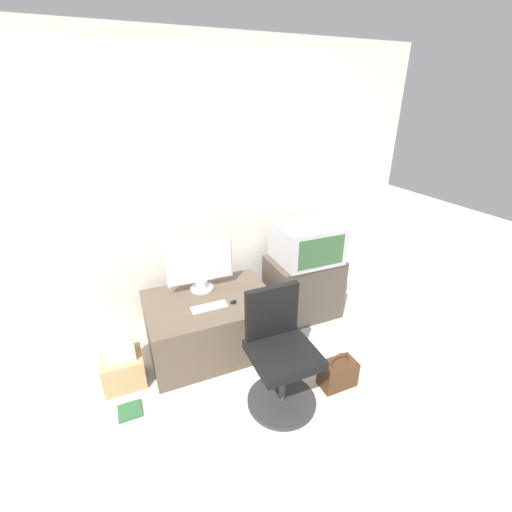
{
  "coord_description": "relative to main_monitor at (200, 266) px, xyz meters",
  "views": [
    {
      "loc": [
        -0.77,
        -1.73,
        2.12
      ],
      "look_at": [
        0.37,
        0.94,
        0.76
      ],
      "focal_mm": 24.0,
      "sensor_mm": 36.0,
      "label": 1
    }
  ],
  "objects": [
    {
      "name": "cardboard_box_lower",
      "position": [
        -0.77,
        -0.36,
        -0.62
      ],
      "size": [
        0.32,
        0.27,
        0.27
      ],
      "color": "tan",
      "rests_on": "ground_plane"
    },
    {
      "name": "cardboard_box_upper",
      "position": [
        -0.77,
        -0.36,
        -0.32
      ],
      "size": [
        0.23,
        0.18,
        0.33
      ],
      "color": "beige",
      "rests_on": "cardboard_box_lower"
    },
    {
      "name": "book",
      "position": [
        -0.76,
        -0.68,
        -0.74
      ],
      "size": [
        0.16,
        0.16,
        0.02
      ],
      "color": "#2D6638",
      "rests_on": "ground_plane"
    },
    {
      "name": "main_monitor",
      "position": [
        0.0,
        0.0,
        0.0
      ],
      "size": [
        0.6,
        0.21,
        0.48
      ],
      "color": "silver",
      "rests_on": "desk"
    },
    {
      "name": "handbag",
      "position": [
        0.8,
        -1.05,
        -0.64
      ],
      "size": [
        0.29,
        0.17,
        0.32
      ],
      "color": "#4C2D19",
      "rests_on": "ground_plane"
    },
    {
      "name": "side_stand",
      "position": [
        1.05,
        -0.05,
        -0.43
      ],
      "size": [
        0.71,
        0.51,
        0.64
      ],
      "color": "#4C4238",
      "rests_on": "ground_plane"
    },
    {
      "name": "desk",
      "position": [
        0.02,
        -0.2,
        -0.5
      ],
      "size": [
        1.1,
        0.79,
        0.51
      ],
      "color": "brown",
      "rests_on": "ground_plane"
    },
    {
      "name": "ground_plane",
      "position": [
        0.16,
        -0.97,
        -0.75
      ],
      "size": [
        12.0,
        12.0,
        0.0
      ],
      "primitive_type": "plane",
      "color": "beige"
    },
    {
      "name": "wall_back",
      "position": [
        0.16,
        0.36,
        0.55
      ],
      "size": [
        4.4,
        0.05,
        2.6
      ],
      "color": "silver",
      "rests_on": "ground_plane"
    },
    {
      "name": "crt_tv",
      "position": [
        1.06,
        -0.06,
        0.07
      ],
      "size": [
        0.59,
        0.53,
        0.37
      ],
      "color": "#B7B7BC",
      "rests_on": "side_stand"
    },
    {
      "name": "office_chair",
      "position": [
        0.31,
        -0.98,
        -0.35
      ],
      "size": [
        0.52,
        0.52,
        0.9
      ],
      "color": "#333333",
      "rests_on": "ground_plane"
    },
    {
      "name": "mouse",
      "position": [
        0.18,
        -0.34,
        -0.23
      ],
      "size": [
        0.06,
        0.03,
        0.03
      ],
      "color": "black",
      "rests_on": "desk"
    },
    {
      "name": "keyboard",
      "position": [
        -0.02,
        -0.32,
        -0.24
      ],
      "size": [
        0.3,
        0.1,
        0.01
      ],
      "color": "white",
      "rests_on": "desk"
    }
  ]
}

